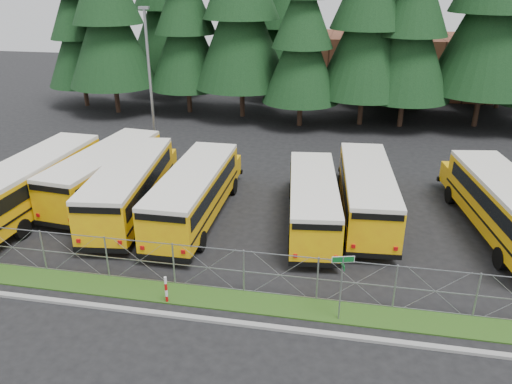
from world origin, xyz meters
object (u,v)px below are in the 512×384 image
bus_3 (196,194)px  street_sign (342,275)px  bus_1 (109,173)px  bus_0 (39,183)px  bus_6 (366,193)px  striped_bollard (166,290)px  bus_2 (132,187)px  bus_east (501,207)px  bus_5 (312,202)px  light_standard (150,77)px

bus_3 → street_sign: size_ratio=3.94×
bus_3 → bus_1: bearing=161.9°
bus_0 → street_sign: 18.14m
bus_6 → striped_bollard: 12.17m
bus_2 → striped_bollard: bearing=-65.1°
bus_1 → bus_east: bus_east is taller
bus_5 → striped_bollard: bus_5 is taller
bus_1 → street_sign: size_ratio=3.91×
bus_6 → striped_bollard: (-7.85, -9.27, -0.82)m
striped_bollard → bus_3: bearing=97.5°
street_sign → light_standard: 22.61m
bus_6 → street_sign: bus_6 is taller
bus_0 → bus_6: 17.91m
bus_1 → bus_6: size_ratio=1.02×
bus_1 → bus_east: bearing=3.9°
bus_3 → striped_bollard: bearing=-82.5°
bus_6 → striped_bollard: bus_6 is taller
bus_1 → bus_3: size_ratio=0.99×
bus_5 → bus_6: (2.71, 1.47, 0.08)m
street_sign → bus_5: bearing=102.4°
bus_east → striped_bollard: bus_east is taller
bus_east → light_standard: light_standard is taller
bus_3 → street_sign: (7.79, -7.25, 0.58)m
bus_6 → bus_east: bus_east is taller
bus_east → bus_0: bearing=174.7°
bus_2 → street_sign: (11.48, -7.42, 0.56)m
bus_2 → light_standard: size_ratio=1.11×
bus_1 → bus_3: 6.24m
bus_2 → bus_6: (12.51, 1.68, -0.05)m
street_sign → bus_6: bearing=83.5°
bus_east → striped_bollard: bearing=-158.0°
striped_bollard → bus_1: bearing=126.4°
bus_0 → bus_5: 15.08m
light_standard → striped_bollard: bearing=-67.6°
bus_east → light_standard: size_ratio=1.12×
bus_5 → bus_6: bus_6 is taller
bus_6 → street_sign: 9.18m
bus_east → street_sign: 11.36m
bus_3 → striped_bollard: (0.97, -7.42, -0.85)m
light_standard → bus_3: bearing=-58.3°
bus_3 → light_standard: (-6.26, 10.11, 4.05)m
bus_0 → striped_bollard: bearing=-32.8°
bus_2 → bus_5: bearing=-5.4°
bus_0 → bus_1: 3.78m
bus_6 → street_sign: (-1.03, -9.10, 0.62)m
bus_1 → bus_0: bearing=-137.3°
bus_6 → bus_east: 6.62m
bus_1 → bus_3: bus_3 is taller
bus_1 → bus_2: bus_2 is taller
light_standard → bus_2: bearing=-75.5°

